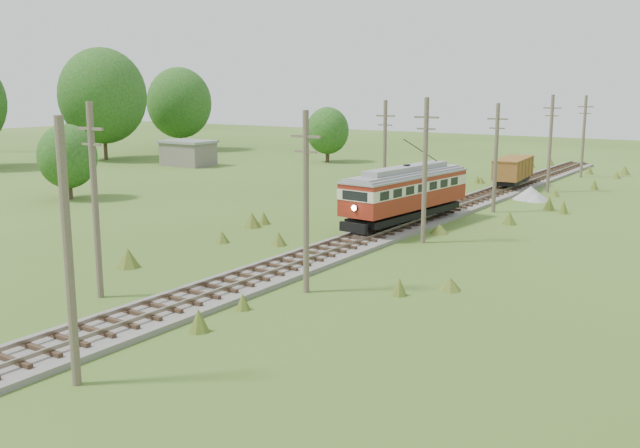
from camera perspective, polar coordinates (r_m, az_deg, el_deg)
The scene contains 17 objects.
railbed_main at distance 49.14m, azimuth 6.38°, elevation -0.20°, with size 3.60×96.00×0.57m.
streetcar at distance 49.54m, azimuth 6.92°, elevation 2.72°, with size 3.98×12.39×5.61m.
gondola at distance 70.18m, azimuth 15.20°, elevation 4.23°, with size 3.05×7.45×2.41m.
gravel_pile at distance 64.12m, azimuth 16.57°, elevation 2.35°, with size 3.15×3.34×1.14m.
utility_pole_r_1 at distance 24.04m, azimuth -19.50°, elevation -2.33°, with size 0.30×0.30×8.80m.
utility_pole_r_2 at distance 33.18m, azimuth -1.13°, elevation 1.88°, with size 1.60×0.30×8.60m.
utility_pole_r_3 at distance 44.40m, azimuth 8.39°, elevation 4.35°, with size 1.60×0.30×9.00m.
utility_pole_r_4 at distance 56.47m, azimuth 13.88°, elevation 5.24°, with size 1.60×0.30×8.40m.
utility_pole_r_5 at distance 68.67m, azimuth 17.94°, elevation 6.21°, with size 1.60×0.30×8.90m.
utility_pole_r_6 at distance 81.28m, azimuth 20.33°, elevation 6.66°, with size 1.60×0.30×8.70m.
utility_pole_l_a at distance 33.88m, azimuth -17.57°, elevation 1.91°, with size 1.60×0.30×9.00m.
utility_pole_l_b at distance 55.87m, azimuth 5.19°, elevation 5.56°, with size 1.60×0.30×8.60m.
tree_left_4 at distance 98.65m, azimuth -17.01°, elevation 9.77°, with size 11.34×11.34×14.61m.
tree_left_5 at distance 110.97m, azimuth -11.19°, elevation 9.48°, with size 9.66×9.66×12.44m.
tree_mid_a at distance 91.90m, azimuth 0.61°, elevation 7.48°, with size 5.46×5.46×7.03m.
tree_mid_c at distance 65.20m, azimuth -19.56°, elevation 5.12°, with size 5.04×5.04×6.49m.
shed at distance 89.40m, azimuth -10.51°, elevation 5.62°, with size 6.40×4.40×3.10m.
Camera 1 is at (21.98, -8.91, 9.68)m, focal length 40.00 mm.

